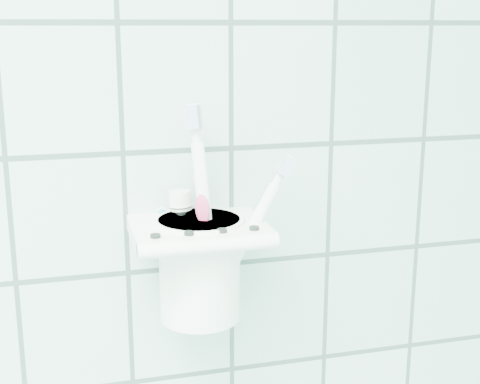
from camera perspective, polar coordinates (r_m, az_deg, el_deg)
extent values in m
cube|color=white|center=(0.71, -4.16, -3.17)|extent=(0.05, 0.02, 0.04)
cube|color=white|center=(0.68, -3.57, -3.27)|extent=(0.13, 0.10, 0.02)
cylinder|color=white|center=(0.63, -2.65, -4.61)|extent=(0.13, 0.02, 0.02)
cylinder|color=black|center=(0.63, -7.24, -3.79)|extent=(0.01, 0.01, 0.00)
cylinder|color=black|center=(0.64, -4.36, -3.58)|extent=(0.01, 0.01, 0.00)
cylinder|color=black|center=(0.64, -1.54, -3.37)|extent=(0.01, 0.01, 0.00)
cylinder|color=black|center=(0.65, 1.23, -3.15)|extent=(0.01, 0.01, 0.00)
cylinder|color=white|center=(0.69, -3.45, -6.55)|extent=(0.08, 0.08, 0.11)
cylinder|color=white|center=(0.68, -3.52, -2.53)|extent=(0.09, 0.09, 0.01)
cylinder|color=black|center=(0.68, -3.52, -2.45)|extent=(0.08, 0.08, 0.00)
cylinder|color=white|center=(0.69, -4.03, -3.77)|extent=(0.05, 0.06, 0.14)
cylinder|color=white|center=(0.67, -4.15, 3.11)|extent=(0.01, 0.01, 0.02)
cube|color=silver|center=(0.67, -4.08, 4.10)|extent=(0.02, 0.02, 0.02)
cube|color=white|center=(0.67, -4.19, 4.19)|extent=(0.02, 0.01, 0.02)
ellipsoid|color=teal|center=(0.68, -3.98, -2.45)|extent=(0.02, 0.01, 0.03)
cylinder|color=white|center=(0.67, -2.19, -3.25)|extent=(0.03, 0.04, 0.18)
cylinder|color=white|center=(0.65, -2.27, 5.09)|extent=(0.01, 0.02, 0.02)
cube|color=silver|center=(0.64, -2.16, 6.32)|extent=(0.02, 0.02, 0.03)
cube|color=white|center=(0.65, -2.31, 6.41)|extent=(0.02, 0.01, 0.03)
ellipsoid|color=#D83F72|center=(0.66, -2.10, -1.65)|extent=(0.02, 0.02, 0.03)
cylinder|color=white|center=(0.67, -3.02, -4.45)|extent=(0.08, 0.02, 0.14)
cylinder|color=white|center=(0.65, -3.12, 2.65)|extent=(0.02, 0.01, 0.02)
cube|color=silver|center=(0.64, -3.03, 3.68)|extent=(0.02, 0.01, 0.02)
cube|color=white|center=(0.65, -3.15, 3.78)|extent=(0.02, 0.01, 0.03)
ellipsoid|color=purple|center=(0.66, -2.95, -3.09)|extent=(0.02, 0.01, 0.03)
cube|color=silver|center=(0.71, -4.56, -5.72)|extent=(0.04, 0.02, 0.09)
cube|color=silver|center=(0.72, -4.49, -9.10)|extent=(0.04, 0.01, 0.01)
cone|color=silver|center=(0.69, -4.65, -1.70)|extent=(0.03, 0.03, 0.02)
cylinder|color=white|center=(0.69, -4.67, -0.70)|extent=(0.03, 0.03, 0.02)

